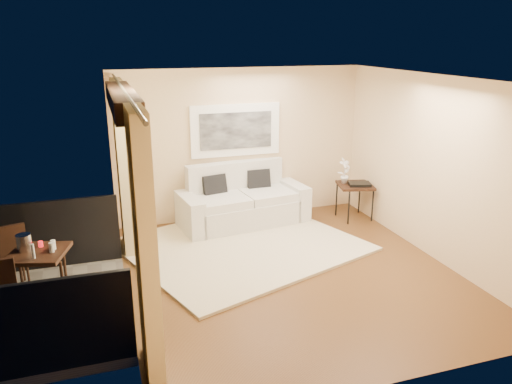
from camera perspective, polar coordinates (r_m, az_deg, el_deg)
floor at (r=7.19m, az=3.98°, el=-9.20°), size 5.00×5.00×0.00m
room_shell at (r=5.99m, az=-15.07°, el=10.16°), size 5.00×6.40×5.00m
balcony at (r=6.73m, az=-23.65°, el=-11.02°), size 1.81×2.60×1.17m
curtains at (r=6.24m, az=-14.04°, el=-0.65°), size 0.16×4.80×2.64m
artwork at (r=8.88m, az=-2.34°, el=7.06°), size 1.62×0.07×0.92m
rug at (r=8.00m, az=-1.63°, el=-6.11°), size 4.13×3.86×0.04m
sofa at (r=8.85m, az=-1.66°, el=-1.29°), size 2.33×1.24×1.07m
side_table at (r=9.20m, az=11.27°, el=0.53°), size 0.72×0.72×0.65m
tray at (r=9.13m, az=11.74°, el=0.91°), size 0.45×0.38×0.05m
orchid at (r=9.15m, az=10.10°, el=2.39°), size 0.29×0.25×0.47m
bistro_table at (r=6.58m, az=-23.60°, el=-6.91°), size 0.79×0.79×0.75m
balcony_chair_far at (r=7.19m, az=-26.32°, el=-6.28°), size 0.51×0.52×0.95m
ice_bucket at (r=6.62m, az=-24.97°, el=-5.24°), size 0.18×0.18×0.20m
candle at (r=6.67m, az=-23.40°, el=-5.48°), size 0.06×0.06×0.07m
vase at (r=6.34m, az=-24.12°, el=-6.21°), size 0.04×0.04×0.18m
glass_a at (r=6.45m, az=-22.34°, el=-5.88°), size 0.06×0.06×0.12m
glass_b at (r=6.52m, az=-22.17°, el=-5.61°), size 0.06×0.06×0.12m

